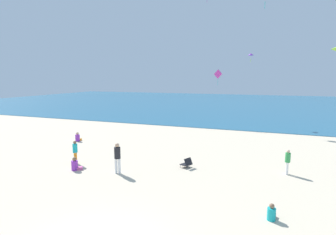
{
  "coord_description": "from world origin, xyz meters",
  "views": [
    {
      "loc": [
        4.9,
        -6.43,
        5.44
      ],
      "look_at": [
        0.0,
        6.52,
        3.4
      ],
      "focal_mm": 29.38,
      "sensor_mm": 36.0,
      "label": 1
    }
  ],
  "objects": [
    {
      "name": "kite_magenta",
      "position": [
        -0.81,
        24.37,
        5.75
      ],
      "size": [
        0.97,
        0.42,
        1.75
      ],
      "rotation": [
        0.0,
        0.0,
        2.82
      ],
      "color": "#DB3DA8"
    },
    {
      "name": "person_2",
      "position": [
        -5.73,
        6.23,
        0.29
      ],
      "size": [
        0.69,
        0.66,
        0.79
      ],
      "rotation": [
        0.0,
        0.0,
        0.69
      ],
      "color": "purple",
      "rests_on": "ground_plane"
    },
    {
      "name": "kite_purple",
      "position": [
        2.4,
        27.16,
        8.03
      ],
      "size": [
        0.58,
        0.75,
        1.05
      ],
      "rotation": [
        0.0,
        0.0,
        1.41
      ],
      "color": "purple"
    },
    {
      "name": "person_8",
      "position": [
        -6.52,
        7.22,
        0.86
      ],
      "size": [
        0.37,
        0.37,
        1.48
      ],
      "rotation": [
        0.0,
        0.0,
        0.32
      ],
      "color": "orange",
      "rests_on": "ground_plane"
    },
    {
      "name": "beach_chair_far_left",
      "position": [
        0.29,
        8.96,
        0.29
      ],
      "size": [
        0.77,
        0.76,
        0.61
      ],
      "rotation": [
        0.0,
        0.0,
        2.72
      ],
      "color": "black",
      "rests_on": "ground_plane"
    },
    {
      "name": "person_0",
      "position": [
        -10.48,
        12.37,
        0.29
      ],
      "size": [
        0.41,
        0.65,
        0.78
      ],
      "rotation": [
        0.0,
        0.0,
        1.68
      ],
      "color": "purple",
      "rests_on": "ground_plane"
    },
    {
      "name": "ground_plane",
      "position": [
        0.0,
        10.0,
        0.0
      ],
      "size": [
        120.0,
        120.0,
        0.0
      ],
      "primitive_type": "plane",
      "color": "beige"
    },
    {
      "name": "person_7",
      "position": [
        5.12,
        4.22,
        0.25
      ],
      "size": [
        0.36,
        0.57,
        0.67
      ],
      "rotation": [
        0.0,
        0.0,
        1.42
      ],
      "color": "#19ADB2",
      "rests_on": "ground_plane"
    },
    {
      "name": "person_6",
      "position": [
        -3.09,
        6.62,
        1.02
      ],
      "size": [
        0.38,
        0.38,
        1.77
      ],
      "rotation": [
        0.0,
        0.0,
        4.8
      ],
      "color": "white",
      "rests_on": "ground_plane"
    },
    {
      "name": "person_3",
      "position": [
        5.92,
        9.85,
        0.83
      ],
      "size": [
        0.3,
        0.3,
        1.43
      ],
      "rotation": [
        0.0,
        0.0,
        6.22
      ],
      "color": "white",
      "rests_on": "ground_plane"
    },
    {
      "name": "ocean_water",
      "position": [
        0.0,
        51.95,
        0.03
      ],
      "size": [
        120.0,
        60.0,
        0.05
      ],
      "primitive_type": "cube",
      "color": "#236084",
      "rests_on": "ground_plane"
    }
  ]
}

